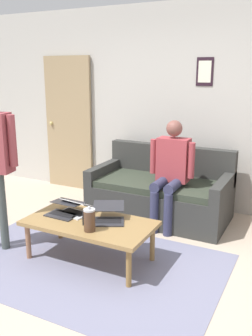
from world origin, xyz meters
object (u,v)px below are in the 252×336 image
laptop_right (64,210)px  interior_door (69,124)px  laptop_center (108,216)px  person_seated (171,168)px  coffee_table (89,225)px  french_press (89,220)px  couch (161,194)px  laptop_left (74,209)px

laptop_right → interior_door: bearing=-56.3°
laptop_center → person_seated: size_ratio=0.36×
interior_door → coffee_table: (-1.57, 1.90, -0.66)m
laptop_center → french_press: 0.30m
interior_door → french_press: bearing=129.1°
interior_door → laptop_right: size_ratio=6.25×
laptop_right → french_press: size_ratio=1.35×
coffee_table → french_press: french_press is taller
couch → coffee_table: (0.20, 1.38, 0.06)m
interior_door → laptop_center: (-1.72, 1.79, -0.57)m
coffee_table → french_press: bearing=123.3°
laptop_center → french_press: french_press is taller
coffee_table → interior_door: bearing=-50.4°
french_press → person_seated: 1.39m
couch → laptop_center: (0.05, 1.28, 0.15)m
laptop_left → person_seated: person_seated is taller
coffee_table → laptop_left: (0.25, -0.11, 0.08)m
laptop_left → laptop_center: (-0.40, 0.00, 0.01)m
interior_door → couch: interior_door is taller
couch → french_press: bearing=87.1°
couch → person_seated: (-0.21, 0.23, 0.42)m
couch → person_seated: bearing=132.2°
interior_door → french_press: (-1.69, 2.09, -0.51)m
interior_door → laptop_right: 2.31m
laptop_left → person_seated: bearing=-122.1°
coffee_table → french_press: (-0.12, 0.18, 0.15)m
laptop_left → interior_door: bearing=-53.6°
interior_door → laptop_center: interior_door is taller
interior_door → laptop_left: (-1.32, 1.79, -0.57)m
person_seated → laptop_center: bearing=76.5°
laptop_left → laptop_right: laptop_left is taller
interior_door → laptop_center: 2.55m
laptop_center → interior_door: bearing=-46.1°
interior_door → couch: bearing=163.7°
laptop_right → person_seated: person_seated is taller
laptop_center → french_press: size_ratio=1.89×
laptop_left → person_seated: size_ratio=0.27×
laptop_center → person_seated: (-0.25, -1.05, 0.27)m
coffee_table → laptop_center: bearing=-145.6°
interior_door → french_press: 2.73m
laptop_left → laptop_center: size_ratio=0.75×
couch → laptop_left: 1.36m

